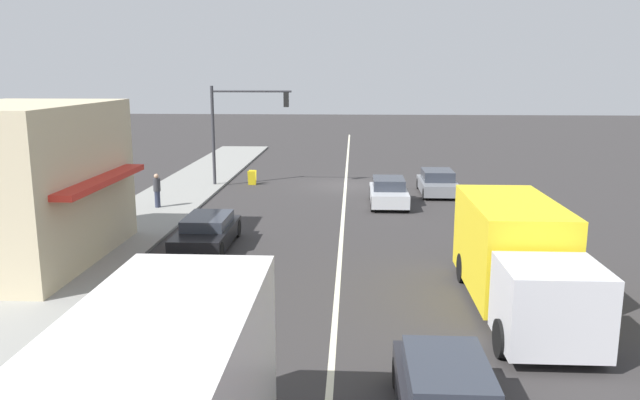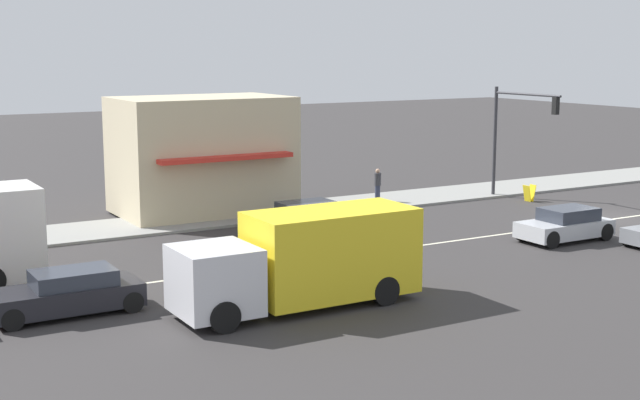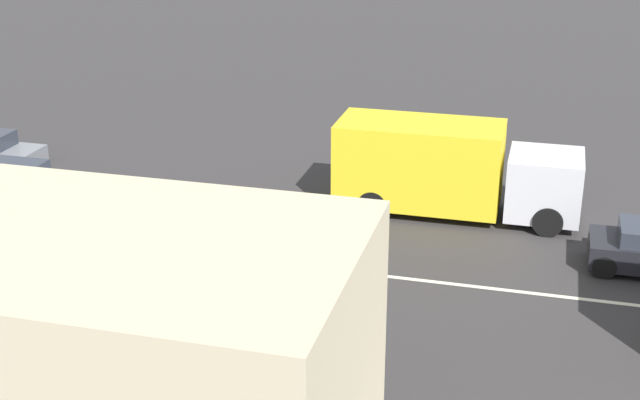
% 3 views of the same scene
% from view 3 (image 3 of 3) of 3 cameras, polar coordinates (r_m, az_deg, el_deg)
% --- Properties ---
extents(ground_plane, '(160.00, 160.00, 0.00)m').
position_cam_3_polar(ground_plane, '(24.09, 4.13, -4.88)').
color(ground_plane, '#333030').
extents(building_corner_store, '(5.62, 7.79, 5.34)m').
position_cam_3_polar(building_corner_store, '(14.54, -13.34, -11.87)').
color(building_corner_store, '#C6B793').
rests_on(building_corner_store, sidewalk_right).
extents(delivery_truck, '(2.44, 7.50, 2.87)m').
position_cam_3_polar(delivery_truck, '(27.97, 8.17, 2.01)').
color(delivery_truck, silver).
rests_on(delivery_truck, ground).
extents(suv_black, '(1.86, 4.26, 1.21)m').
position_cam_3_polar(suv_black, '(20.88, -10.98, -7.76)').
color(suv_black, black).
rests_on(suv_black, ground).
extents(sedan_silver, '(1.81, 3.90, 1.34)m').
position_cam_3_polar(sedan_silver, '(30.37, -18.99, 0.95)').
color(sedan_silver, '#B7BABF').
rests_on(sedan_silver, ground).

